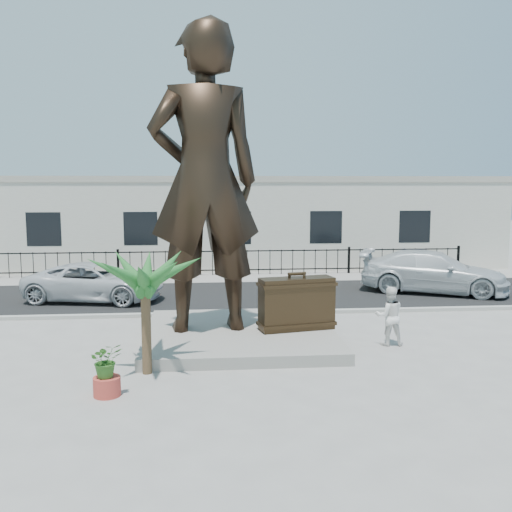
# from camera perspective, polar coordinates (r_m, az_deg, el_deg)

# --- Properties ---
(ground) EXTENTS (100.00, 100.00, 0.00)m
(ground) POSITION_cam_1_polar(r_m,az_deg,el_deg) (14.77, 0.71, -9.88)
(ground) COLOR #9E9991
(ground) RESTS_ON ground
(street) EXTENTS (40.00, 7.00, 0.01)m
(street) POSITION_cam_1_polar(r_m,az_deg,el_deg) (22.51, -1.38, -3.85)
(street) COLOR black
(street) RESTS_ON ground
(curb) EXTENTS (40.00, 0.25, 0.12)m
(curb) POSITION_cam_1_polar(r_m,az_deg,el_deg) (19.09, -0.68, -5.72)
(curb) COLOR #A5A399
(curb) RESTS_ON ground
(far_sidewalk) EXTENTS (40.00, 2.50, 0.02)m
(far_sidewalk) POSITION_cam_1_polar(r_m,az_deg,el_deg) (26.44, -1.96, -2.17)
(far_sidewalk) COLOR #9E9991
(far_sidewalk) RESTS_ON ground
(plinth) EXTENTS (5.20, 5.20, 0.30)m
(plinth) POSITION_cam_1_polar(r_m,az_deg,el_deg) (16.13, -1.62, -7.85)
(plinth) COLOR gray
(plinth) RESTS_ON ground
(fence) EXTENTS (22.00, 0.10, 1.20)m
(fence) POSITION_cam_1_polar(r_m,az_deg,el_deg) (27.14, -2.06, -0.66)
(fence) COLOR black
(fence) RESTS_ON ground
(building) EXTENTS (28.00, 7.00, 4.40)m
(building) POSITION_cam_1_polar(r_m,az_deg,el_deg) (31.15, -2.49, 3.33)
(building) COLOR silver
(building) RESTS_ON ground
(statue) EXTENTS (3.25, 2.35, 8.32)m
(statue) POSITION_cam_1_polar(r_m,az_deg,el_deg) (15.70, -5.18, 7.62)
(statue) COLOR black
(statue) RESTS_ON plinth
(suitcase) EXTENTS (2.16, 1.05, 1.46)m
(suitcase) POSITION_cam_1_polar(r_m,az_deg,el_deg) (15.98, 4.08, -4.77)
(suitcase) COLOR #322415
(suitcase) RESTS_ON plinth
(tourist) EXTENTS (0.81, 0.65, 1.61)m
(tourist) POSITION_cam_1_polar(r_m,az_deg,el_deg) (15.88, 13.19, -5.85)
(tourist) COLOR white
(tourist) RESTS_ON ground
(car_white) EXTENTS (5.41, 3.29, 1.40)m
(car_white) POSITION_cam_1_polar(r_m,az_deg,el_deg) (22.03, -15.83, -2.51)
(car_white) COLOR silver
(car_white) RESTS_ON street
(car_silver) EXTENTS (6.14, 4.43, 1.65)m
(car_silver) POSITION_cam_1_polar(r_m,az_deg,el_deg) (23.87, 17.32, -1.52)
(car_silver) COLOR silver
(car_silver) RESTS_ON street
(worker) EXTENTS (1.18, 0.91, 1.61)m
(worker) POSITION_cam_1_polar(r_m,az_deg,el_deg) (26.10, -6.92, -0.52)
(worker) COLOR orange
(worker) RESTS_ON far_sidewalk
(palm_tree) EXTENTS (1.80, 1.80, 3.20)m
(palm_tree) POSITION_cam_1_polar(r_m,az_deg,el_deg) (13.68, -10.81, -11.44)
(palm_tree) COLOR #225E25
(palm_tree) RESTS_ON ground
(planter) EXTENTS (0.56, 0.56, 0.40)m
(planter) POSITION_cam_1_polar(r_m,az_deg,el_deg) (12.45, -14.68, -12.50)
(planter) COLOR #BC3D31
(planter) RESTS_ON ground
(shrub) EXTENTS (0.82, 0.77, 0.72)m
(shrub) POSITION_cam_1_polar(r_m,az_deg,el_deg) (12.27, -14.76, -10.03)
(shrub) COLOR #2E601F
(shrub) RESTS_ON planter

